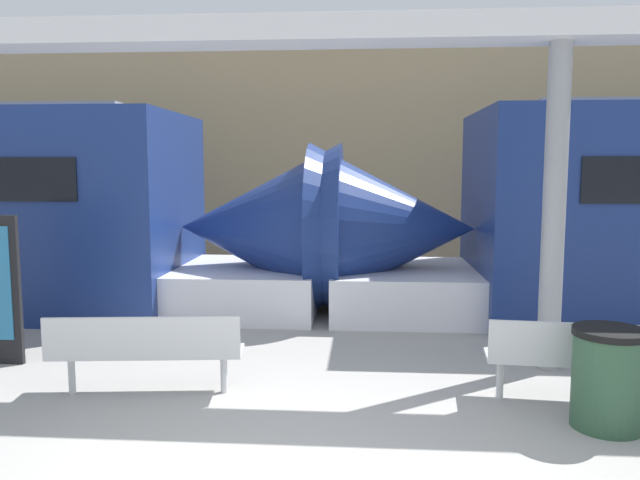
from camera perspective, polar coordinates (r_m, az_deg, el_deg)
ground_plane at (r=4.97m, az=-1.91°, el=-20.27°), size 60.00×60.00×0.00m
station_wall at (r=14.09m, az=2.26°, el=7.63°), size 56.00×0.20×5.00m
bench_near at (r=6.44m, az=-15.69°, el=-9.42°), size 1.93×0.64×0.83m
bench_far at (r=6.43m, az=21.49°, el=-9.70°), size 1.48×0.57×0.83m
trash_bin at (r=6.06m, az=24.84°, el=-11.38°), size 0.63×0.63×0.88m
support_column_near at (r=7.31m, az=20.61°, el=2.64°), size 0.25×0.25×3.59m
canopy_beam at (r=7.45m, az=21.25°, el=17.67°), size 28.00×0.60×0.28m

